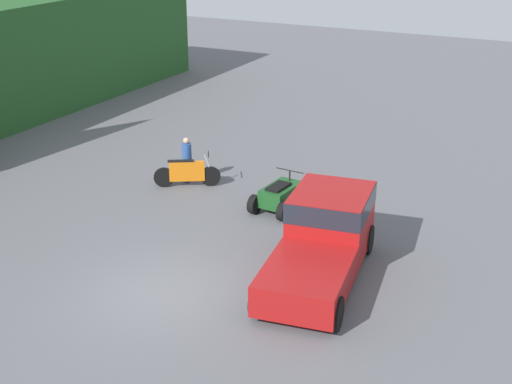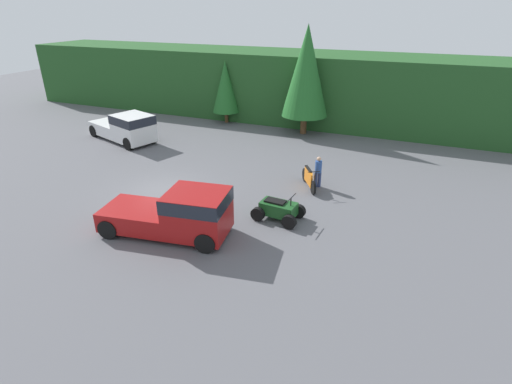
# 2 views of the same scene
# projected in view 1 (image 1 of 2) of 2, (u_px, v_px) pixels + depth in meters

# --- Properties ---
(ground_plane) EXTENTS (80.00, 80.00, 0.00)m
(ground_plane) POSITION_uv_depth(u_px,v_px,m) (166.00, 293.00, 17.86)
(ground_plane) COLOR #5B5B60
(pickup_truck_red) EXTENTS (5.36, 2.80, 1.95)m
(pickup_truck_red) POSITION_uv_depth(u_px,v_px,m) (324.00, 236.00, 18.59)
(pickup_truck_red) COLOR maroon
(pickup_truck_red) RESTS_ON ground_plane
(dirt_bike) EXTENTS (1.28, 2.02, 1.17)m
(dirt_bike) POSITION_uv_depth(u_px,v_px,m) (187.00, 173.00, 24.38)
(dirt_bike) COLOR black
(dirt_bike) RESTS_ON ground_plane
(quad_atv) EXTENTS (2.16, 1.45, 1.15)m
(quad_atv) POSITION_uv_depth(u_px,v_px,m) (281.00, 196.00, 22.58)
(quad_atv) COLOR black
(quad_atv) RESTS_ON ground_plane
(rider_person) EXTENTS (0.43, 0.43, 1.61)m
(rider_person) POSITION_uv_depth(u_px,v_px,m) (187.00, 158.00, 24.65)
(rider_person) COLOR navy
(rider_person) RESTS_ON ground_plane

